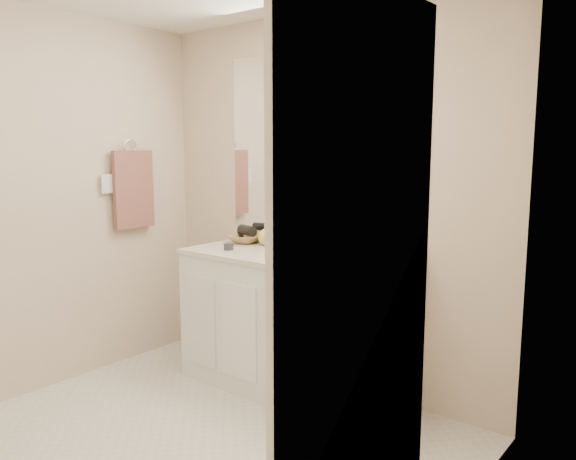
% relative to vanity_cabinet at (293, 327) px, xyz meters
% --- Properties ---
extents(floor, '(2.60, 2.60, 0.00)m').
position_rel_vanity_cabinet_xyz_m(floor, '(0.00, -1.02, -0.42)').
color(floor, silver).
rests_on(floor, ground).
extents(wall_back, '(2.60, 0.02, 2.40)m').
position_rel_vanity_cabinet_xyz_m(wall_back, '(0.00, 0.28, 0.77)').
color(wall_back, beige).
rests_on(wall_back, floor).
extents(wall_left, '(0.02, 2.60, 2.40)m').
position_rel_vanity_cabinet_xyz_m(wall_left, '(-1.30, -1.02, 0.77)').
color(wall_left, beige).
rests_on(wall_left, floor).
extents(wall_right, '(0.02, 2.60, 2.40)m').
position_rel_vanity_cabinet_xyz_m(wall_right, '(1.30, -1.02, 0.77)').
color(wall_right, beige).
rests_on(wall_right, floor).
extents(vanity_cabinet, '(1.50, 0.55, 0.85)m').
position_rel_vanity_cabinet_xyz_m(vanity_cabinet, '(0.00, 0.00, 0.00)').
color(vanity_cabinet, white).
rests_on(vanity_cabinet, floor).
extents(countertop, '(1.52, 0.57, 0.03)m').
position_rel_vanity_cabinet_xyz_m(countertop, '(0.00, 0.00, 0.44)').
color(countertop, silver).
rests_on(countertop, vanity_cabinet).
extents(backsplash, '(1.52, 0.03, 0.08)m').
position_rel_vanity_cabinet_xyz_m(backsplash, '(0.00, 0.26, 0.50)').
color(backsplash, silver).
rests_on(backsplash, countertop).
extents(sink_basin, '(0.37, 0.37, 0.02)m').
position_rel_vanity_cabinet_xyz_m(sink_basin, '(0.00, -0.02, 0.44)').
color(sink_basin, beige).
rests_on(sink_basin, countertop).
extents(faucet, '(0.02, 0.02, 0.11)m').
position_rel_vanity_cabinet_xyz_m(faucet, '(0.00, 0.16, 0.51)').
color(faucet, silver).
rests_on(faucet, countertop).
extents(mirror, '(1.48, 0.01, 1.20)m').
position_rel_vanity_cabinet_xyz_m(mirror, '(0.00, 0.27, 1.14)').
color(mirror, white).
rests_on(mirror, wall_back).
extents(blue_mug, '(0.11, 0.11, 0.12)m').
position_rel_vanity_cabinet_xyz_m(blue_mug, '(-0.15, 0.18, 0.52)').
color(blue_mug, navy).
rests_on(blue_mug, countertop).
extents(tan_cup, '(0.09, 0.09, 0.09)m').
position_rel_vanity_cabinet_xyz_m(tan_cup, '(0.12, 0.08, 0.50)').
color(tan_cup, '#CCAE8F').
rests_on(tan_cup, countertop).
extents(toothbrush, '(0.03, 0.04, 0.22)m').
position_rel_vanity_cabinet_xyz_m(toothbrush, '(0.13, 0.08, 0.60)').
color(toothbrush, '#EA3D70').
rests_on(toothbrush, tan_cup).
extents(mouthwash_bottle, '(0.08, 0.08, 0.16)m').
position_rel_vanity_cabinet_xyz_m(mouthwash_bottle, '(0.42, 0.06, 0.53)').
color(mouthwash_bottle, '#0B6E8F').
rests_on(mouthwash_bottle, countertop).
extents(soap_dish, '(0.12, 0.11, 0.01)m').
position_rel_vanity_cabinet_xyz_m(soap_dish, '(0.45, -0.11, 0.46)').
color(soap_dish, white).
rests_on(soap_dish, countertop).
extents(green_soap, '(0.08, 0.07, 0.02)m').
position_rel_vanity_cabinet_xyz_m(green_soap, '(0.45, -0.11, 0.48)').
color(green_soap, '#7FB92D').
rests_on(green_soap, soap_dish).
extents(orange_comb, '(0.12, 0.06, 0.01)m').
position_rel_vanity_cabinet_xyz_m(orange_comb, '(0.18, -0.20, 0.46)').
color(orange_comb, orange).
rests_on(orange_comb, countertop).
extents(dark_jar, '(0.08, 0.08, 0.05)m').
position_rel_vanity_cabinet_xyz_m(dark_jar, '(-0.46, -0.10, 0.48)').
color(dark_jar, '#35333A').
rests_on(dark_jar, countertop).
extents(extra_white_bottle, '(0.07, 0.07, 0.17)m').
position_rel_vanity_cabinet_xyz_m(extra_white_bottle, '(-0.25, 0.07, 0.54)').
color(extra_white_bottle, silver).
rests_on(extra_white_bottle, countertop).
extents(soap_bottle_white, '(0.07, 0.07, 0.17)m').
position_rel_vanity_cabinet_xyz_m(soap_bottle_white, '(-0.23, 0.20, 0.54)').
color(soap_bottle_white, silver).
rests_on(soap_bottle_white, countertop).
extents(soap_bottle_cream, '(0.11, 0.11, 0.18)m').
position_rel_vanity_cabinet_xyz_m(soap_bottle_cream, '(-0.31, 0.18, 0.55)').
color(soap_bottle_cream, beige).
rests_on(soap_bottle_cream, countertop).
extents(soap_bottle_yellow, '(0.14, 0.14, 0.16)m').
position_rel_vanity_cabinet_xyz_m(soap_bottle_yellow, '(-0.39, 0.20, 0.54)').
color(soap_bottle_yellow, '#E4D958').
rests_on(soap_bottle_yellow, countertop).
extents(wicker_basket, '(0.29, 0.29, 0.06)m').
position_rel_vanity_cabinet_xyz_m(wicker_basket, '(-0.57, 0.18, 0.48)').
color(wicker_basket, olive).
rests_on(wicker_basket, countertop).
extents(hair_dryer, '(0.16, 0.10, 0.07)m').
position_rel_vanity_cabinet_xyz_m(hair_dryer, '(-0.55, 0.18, 0.54)').
color(hair_dryer, black).
rests_on(hair_dryer, wicker_basket).
extents(towel_ring, '(0.01, 0.11, 0.11)m').
position_rel_vanity_cabinet_xyz_m(towel_ring, '(-1.27, -0.25, 1.12)').
color(towel_ring, silver).
rests_on(towel_ring, wall_left).
extents(hand_towel, '(0.04, 0.32, 0.55)m').
position_rel_vanity_cabinet_xyz_m(hand_towel, '(-1.25, -0.25, 0.82)').
color(hand_towel, brown).
rests_on(hand_towel, towel_ring).
extents(switch_plate, '(0.01, 0.08, 0.13)m').
position_rel_vanity_cabinet_xyz_m(switch_plate, '(-1.27, -0.45, 0.88)').
color(switch_plate, silver).
rests_on(switch_plate, wall_left).
extents(door, '(0.02, 0.82, 2.00)m').
position_rel_vanity_cabinet_xyz_m(door, '(1.29, -1.32, 0.57)').
color(door, white).
rests_on(door, floor).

